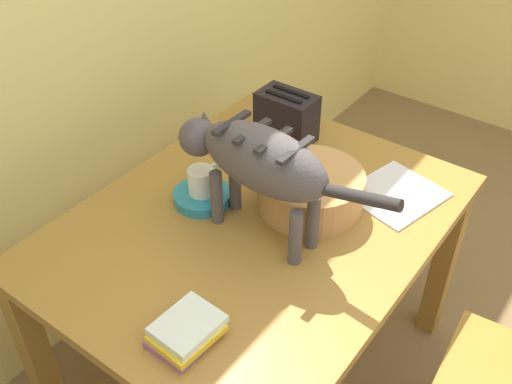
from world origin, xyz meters
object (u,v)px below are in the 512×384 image
Objects in this scene: dining_table at (256,240)px; cat at (257,161)px; toaster at (287,117)px; saucer_bowl at (202,197)px; coffee_mug at (202,181)px; magazine at (396,194)px; book_stack at (186,331)px; wicker_basket at (311,189)px.

cat is at bearing -138.55° from dining_table.
cat is 0.52m from toaster.
saucer_bowl reaches higher than dining_table.
saucer_bowl is 1.46× the size of coffee_mug.
toaster reaches higher than magazine.
cat reaches higher than dining_table.
book_stack is at bearing -160.36° from toaster.
dining_table is 0.33m from cat.
coffee_mug reaches higher than wicker_basket.
coffee_mug is at bearing 0.00° from saucer_bowl.
wicker_basket is (0.18, -0.27, 0.04)m from saucer_bowl.
saucer_bowl is 0.33m from wicker_basket.
magazine is at bearing -10.53° from book_stack.
book_stack is at bearing -176.33° from wicker_basket.
magazine is 1.33× the size of toaster.
toaster is (0.86, 0.31, 0.06)m from book_stack.
coffee_mug is at bearing 122.61° from wicker_basket.
magazine is at bearing -50.77° from coffee_mug.
toaster is at bearing 26.49° from cat.
toaster is at bearing -0.46° from saucer_bowl.
cat is 0.47m from book_stack.
saucer_bowl is 0.52m from book_stack.
cat is 0.27m from coffee_mug.
dining_table is at bearing -82.00° from coffee_mug.
wicker_basket is (0.18, -0.27, -0.01)m from coffee_mug.
toaster is at bearing -0.46° from coffee_mug.
toaster reaches higher than wicker_basket.
dining_table is 3.89× the size of wicker_basket.
book_stack is at bearing -177.02° from magazine.
cat is at bearing -155.08° from toaster.
book_stack is at bearing -164.97° from cat.
magazine is 0.47m from toaster.
cat reaches higher than toaster.
cat reaches higher than wicker_basket.
cat is 3.41× the size of toaster.
dining_table is 6.99× the size of saucer_bowl.
cat is at bearing 160.84° from magazine.
magazine is (0.38, -0.46, -0.01)m from saucer_bowl.
book_stack is (-0.41, -0.10, -0.21)m from cat.
toaster is (0.42, 0.18, 0.17)m from dining_table.
dining_table is 0.48m from toaster.
dining_table is at bearing 43.03° from cat.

